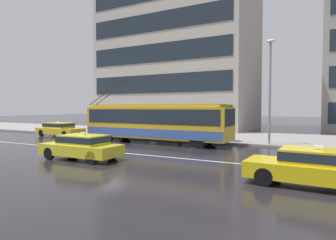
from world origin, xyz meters
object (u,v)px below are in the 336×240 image
Objects in this scene: bus_shelter at (164,115)px; pedestrian_approaching_curb at (181,119)px; pedestrian_waiting_by_pole at (167,124)px; taxi_queued_behind_bus at (60,129)px; pedestrian_walking_past at (213,119)px; trolleybus at (156,122)px; pedestrian_at_shelter at (227,120)px; taxi_oncoming_far at (315,166)px; taxi_oncoming_near at (82,146)px; street_lamp at (270,83)px.

pedestrian_approaching_curb is at bearing -16.04° from bus_shelter.
pedestrian_approaching_curb is 1.17× the size of pedestrian_waiting_by_pole.
taxi_queued_behind_bus is 2.29× the size of pedestrian_walking_past.
pedestrian_at_shelter is at bearing 27.73° from trolleybus.
taxi_queued_behind_bus is (-10.52, 0.18, -0.89)m from trolleybus.
trolleybus is at bearing -72.61° from pedestrian_waiting_by_pole.
trolleybus is at bearing 144.18° from taxi_oncoming_far.
pedestrian_at_shelter reaches higher than taxi_queued_behind_bus.
pedestrian_at_shelter is at bearing -6.06° from bus_shelter.
pedestrian_approaching_curb is at bearing 133.79° from taxi_oncoming_far.
pedestrian_waiting_by_pole is (9.12, 4.28, 0.43)m from taxi_queued_behind_bus.
taxi_oncoming_near is 10.95m from bus_shelter.
pedestrian_approaching_curb is (0.70, 10.26, 1.00)m from taxi_oncoming_near.
taxi_oncoming_far is at bearing -35.82° from trolleybus.
bus_shelter is at bearing 170.84° from pedestrian_walking_past.
trolleybus reaches higher than taxi_oncoming_far.
taxi_oncoming_near and taxi_oncoming_far have the same top height.
pedestrian_walking_past is at bearing -4.42° from pedestrian_approaching_curb.
taxi_queued_behind_bus is 0.66× the size of street_lamp.
street_lamp is (4.12, -0.29, 2.52)m from pedestrian_walking_past.
pedestrian_approaching_curb reaches higher than taxi_oncoming_near.
bus_shelter reaches higher than pedestrian_at_shelter.
street_lamp is (8.87, -1.06, 2.30)m from bus_shelter.
bus_shelter is at bearing 96.29° from taxi_oncoming_near.
pedestrian_waiting_by_pole is (-1.40, 4.46, -0.46)m from trolleybus.
bus_shelter reaches higher than pedestrian_approaching_curb.
trolleybus is 4.41m from pedestrian_walking_past.
pedestrian_walking_past is (2.86, -0.22, 0.12)m from pedestrian_approaching_curb.
bus_shelter is at bearing -74.59° from pedestrian_waiting_by_pole.
pedestrian_approaching_curb reaches higher than taxi_oncoming_far.
taxi_queued_behind_bus is at bearing -171.35° from pedestrian_walking_past.
bus_shelter is (-1.03, 3.11, 0.43)m from trolleybus.
pedestrian_walking_past is 0.29× the size of street_lamp.
pedestrian_at_shelter is at bearing 8.63° from taxi_queued_behind_bus.
taxi_queued_behind_bus is 14.45m from pedestrian_walking_past.
pedestrian_waiting_by_pole is at bearing 140.12° from pedestrian_approaching_curb.
pedestrian_waiting_by_pole reaches higher than taxi_oncoming_near.
pedestrian_walking_past is (4.75, -0.77, -0.21)m from bus_shelter.
pedestrian_approaching_curb is at bearing 175.81° from street_lamp.
pedestrian_waiting_by_pole is at bearing 165.41° from street_lamp.
taxi_oncoming_near is at bearing -83.71° from bus_shelter.
taxi_oncoming_near is 11.23m from pedestrian_at_shelter.
trolleybus reaches higher than pedestrian_at_shelter.
taxi_oncoming_far is 2.20× the size of pedestrian_at_shelter.
taxi_oncoming_far is at bearing -42.68° from bus_shelter.
bus_shelter is 5.82m from pedestrian_at_shelter.
street_lamp reaches higher than pedestrian_walking_past.
taxi_oncoming_near is (0.17, -7.70, -0.90)m from trolleybus.
taxi_queued_behind_bus is 22.77m from taxi_oncoming_far.
trolleybus is 7.20× the size of pedestrian_waiting_by_pole.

